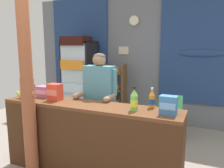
# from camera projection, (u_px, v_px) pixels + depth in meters

# --- Properties ---
(ground_plane) EXTENTS (7.39, 7.39, 0.00)m
(ground_plane) POSITION_uv_depth(u_px,v_px,m) (108.00, 150.00, 3.78)
(ground_plane) COLOR gray
(back_wall_curtained) EXTENTS (5.35, 0.22, 2.85)m
(back_wall_curtained) POSITION_uv_depth(u_px,v_px,m) (140.00, 57.00, 5.11)
(back_wall_curtained) COLOR slate
(back_wall_curtained) RESTS_ON ground
(stall_counter) EXTENTS (2.41, 0.47, 0.98)m
(stall_counter) POSITION_uv_depth(u_px,v_px,m) (85.00, 136.00, 2.88)
(stall_counter) COLOR brown
(stall_counter) RESTS_ON ground
(timber_post) EXTENTS (0.19, 0.17, 2.64)m
(timber_post) POSITION_uv_depth(u_px,v_px,m) (27.00, 82.00, 2.84)
(timber_post) COLOR #995133
(timber_post) RESTS_ON ground
(drink_fridge) EXTENTS (0.71, 0.62, 1.92)m
(drink_fridge) POSITION_uv_depth(u_px,v_px,m) (79.00, 75.00, 5.24)
(drink_fridge) COLOR black
(drink_fridge) RESTS_ON ground
(bottle_shelf_rack) EXTENTS (0.48, 0.28, 1.31)m
(bottle_shelf_rack) POSITION_uv_depth(u_px,v_px,m) (115.00, 92.00, 5.15)
(bottle_shelf_rack) COLOR brown
(bottle_shelf_rack) RESTS_ON ground
(plastic_lawn_chair) EXTENTS (0.58, 0.58, 0.86)m
(plastic_lawn_chair) POSITION_uv_depth(u_px,v_px,m) (168.00, 114.00, 4.12)
(plastic_lawn_chair) COLOR #4CC675
(plastic_lawn_chair) RESTS_ON ground
(shopkeeper) EXTENTS (0.55, 0.42, 1.62)m
(shopkeeper) POSITION_uv_depth(u_px,v_px,m) (99.00, 94.00, 3.31)
(shopkeeper) COLOR #28282D
(shopkeeper) RESTS_ON ground
(soda_bottle_lime_soda) EXTENTS (0.09, 0.09, 0.29)m
(soda_bottle_lime_soda) POSITION_uv_depth(u_px,v_px,m) (134.00, 100.00, 2.59)
(soda_bottle_lime_soda) COLOR #75C64C
(soda_bottle_lime_soda) RESTS_ON stall_counter
(soda_bottle_grape_soda) EXTENTS (0.06, 0.06, 0.24)m
(soda_bottle_grape_soda) POSITION_uv_depth(u_px,v_px,m) (33.00, 88.00, 3.46)
(soda_bottle_grape_soda) COLOR #56286B
(soda_bottle_grape_soda) RESTS_ON stall_counter
(soda_bottle_orange_soda) EXTENTS (0.07, 0.07, 0.25)m
(soda_bottle_orange_soda) POSITION_uv_depth(u_px,v_px,m) (152.00, 99.00, 2.71)
(soda_bottle_orange_soda) COLOR orange
(soda_bottle_orange_soda) RESTS_ON stall_counter
(snack_box_biscuit) EXTENTS (0.19, 0.12, 0.21)m
(snack_box_biscuit) POSITION_uv_depth(u_px,v_px,m) (168.00, 105.00, 2.45)
(snack_box_biscuit) COLOR #3D75B7
(snack_box_biscuit) RESTS_ON stall_counter
(snack_box_wafer) EXTENTS (0.22, 0.14, 0.16)m
(snack_box_wafer) POSITION_uv_depth(u_px,v_px,m) (44.00, 92.00, 3.29)
(snack_box_wafer) COLOR #B76699
(snack_box_wafer) RESTS_ON stall_counter
(snack_box_crackers) EXTENTS (0.18, 0.14, 0.23)m
(snack_box_crackers) POSITION_uv_depth(u_px,v_px,m) (55.00, 92.00, 3.09)
(snack_box_crackers) COLOR #E5422D
(snack_box_crackers) RESTS_ON stall_counter
(banana_bunch) EXTENTS (0.27, 0.04, 0.16)m
(banana_bunch) POSITION_uv_depth(u_px,v_px,m) (23.00, 95.00, 3.17)
(banana_bunch) COLOR #CCC14C
(banana_bunch) RESTS_ON stall_counter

